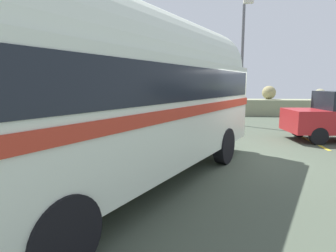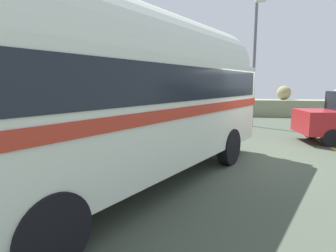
{
  "view_description": "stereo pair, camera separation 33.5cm",
  "coord_description": "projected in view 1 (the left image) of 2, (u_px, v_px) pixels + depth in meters",
  "views": [
    {
      "loc": [
        -1.11,
        -7.86,
        2.14
      ],
      "look_at": [
        -1.7,
        -2.48,
        1.32
      ],
      "focal_mm": 29.6,
      "sensor_mm": 36.0,
      "label": 1
    },
    {
      "loc": [
        -0.78,
        -7.81,
        2.14
      ],
      "look_at": [
        -1.7,
        -2.48,
        1.32
      ],
      "focal_mm": 29.6,
      "sensor_mm": 36.0,
      "label": 2
    }
  ],
  "objects": [
    {
      "name": "lamp_post",
      "position": [
        243.0,
        59.0,
        13.67
      ],
      "size": [
        0.44,
        1.1,
        5.96
      ],
      "color": "#5B5B60",
      "rests_on": "ground"
    },
    {
      "name": "breakwater",
      "position": [
        212.0,
        105.0,
        19.43
      ],
      "size": [
        31.36,
        1.96,
        2.38
      ],
      "color": "gray",
      "rests_on": "ground"
    },
    {
      "name": "vintage_coach",
      "position": [
        130.0,
        89.0,
        5.55
      ],
      "size": [
        5.76,
        8.8,
        3.7
      ],
      "rotation": [
        0.0,
        0.0,
        -0.43
      ],
      "color": "black",
      "rests_on": "ground"
    },
    {
      "name": "ground",
      "position": [
        236.0,
        159.0,
        7.92
      ],
      "size": [
        32.0,
        26.0,
        0.02
      ],
      "color": "#454F40"
    }
  ]
}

